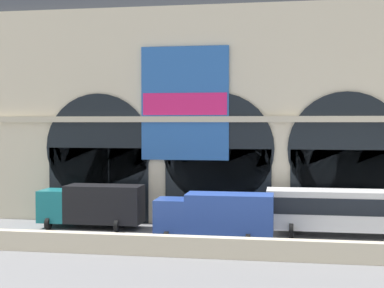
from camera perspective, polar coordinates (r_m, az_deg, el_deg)
name	(u,v)px	position (r m, az deg, el deg)	size (l,w,h in m)	color
ground_plane	(209,239)	(36.72, 1.74, -9.78)	(200.00, 200.00, 0.00)	slate
quay_parapet_wall	(197,247)	(31.90, 0.56, -10.54)	(90.00, 0.70, 1.18)	beige
station_building	(222,97)	(43.11, 3.08, 4.85)	(38.78, 4.82, 19.85)	beige
box_truck_midwest	(93,205)	(40.90, -10.21, -6.16)	(7.50, 2.91, 3.12)	#19727A
box_truck_center	(216,216)	(35.56, 2.45, -7.39)	(7.50, 2.91, 3.12)	#28479E
bus_mideast	(349,210)	(38.68, 15.92, -6.57)	(11.00, 3.25, 3.10)	white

